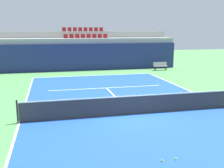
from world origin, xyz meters
name	(u,v)px	position (x,y,z in m)	size (l,w,h in m)	color
ground_plane	(133,114)	(0.00, 0.00, 0.00)	(80.00, 80.00, 0.00)	#4C8C4C
court_surface	(133,114)	(0.00, 0.00, 0.01)	(11.00, 24.00, 0.01)	#1E4C99
baseline_far	(94,76)	(0.00, 11.95, 0.01)	(11.00, 0.10, 0.00)	white
sideline_left	(19,123)	(-5.45, 0.00, 0.01)	(0.10, 24.00, 0.00)	white
service_line_far	(106,88)	(0.00, 6.40, 0.01)	(8.26, 0.10, 0.00)	white
centre_service_line	(117,99)	(0.00, 3.20, 0.01)	(0.10, 6.40, 0.00)	white
back_wall	(88,57)	(0.00, 15.44, 1.39)	(19.28, 0.30, 2.78)	navy
stands_tier_lower	(86,53)	(0.00, 16.79, 1.66)	(19.28, 2.40, 3.31)	#9E9E99
stands_tier_upper	(83,49)	(0.00, 19.19, 2.02)	(19.28, 2.40, 4.04)	#9E9E99
seating_row_lower	(86,37)	(0.00, 16.88, 3.44)	(4.76, 0.44, 0.44)	maroon
seating_row_upper	(83,30)	(0.00, 19.28, 4.16)	(4.76, 0.44, 0.44)	maroon
tennis_net	(133,105)	(0.00, 0.00, 0.51)	(11.08, 0.08, 1.07)	black
player_bench	(160,65)	(7.41, 13.78, 0.51)	(1.50, 0.40, 0.85)	#99999E
tennis_ball_0	(176,159)	(-0.10, -4.93, 0.04)	(0.07, 0.07, 0.07)	#CCE033
tennis_ball_1	(162,161)	(-0.58, -4.94, 0.04)	(0.07, 0.07, 0.07)	#CCE033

